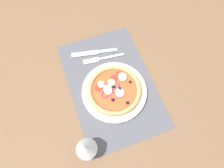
{
  "coord_description": "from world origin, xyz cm",
  "views": [
    {
      "loc": [
        -31.0,
        10.98,
        76.08
      ],
      "look_at": [
        -1.12,
        0.0,
        2.83
      ],
      "focal_mm": 32.58,
      "sensor_mm": 36.0,
      "label": 1
    }
  ],
  "objects_px": {
    "plate": "(115,91)",
    "fork": "(101,59)",
    "wine_glass": "(85,148)",
    "knife": "(94,53)",
    "pizza": "(115,89)"
  },
  "relations": [
    {
      "from": "pizza",
      "to": "wine_glass",
      "type": "bearing_deg",
      "value": 137.12
    },
    {
      "from": "knife",
      "to": "plate",
      "type": "bearing_deg",
      "value": 107.79
    },
    {
      "from": "plate",
      "to": "fork",
      "type": "distance_m",
      "value": 0.16
    },
    {
      "from": "plate",
      "to": "pizza",
      "type": "height_order",
      "value": "pizza"
    },
    {
      "from": "plate",
      "to": "wine_glass",
      "type": "distance_m",
      "value": 0.26
    },
    {
      "from": "fork",
      "to": "knife",
      "type": "height_order",
      "value": "knife"
    },
    {
      "from": "fork",
      "to": "pizza",
      "type": "bearing_deg",
      "value": 97.29
    },
    {
      "from": "plate",
      "to": "knife",
      "type": "bearing_deg",
      "value": 6.07
    },
    {
      "from": "pizza",
      "to": "fork",
      "type": "height_order",
      "value": "pizza"
    },
    {
      "from": "knife",
      "to": "wine_glass",
      "type": "distance_m",
      "value": 0.42
    },
    {
      "from": "plate",
      "to": "wine_glass",
      "type": "relative_size",
      "value": 1.72
    },
    {
      "from": "knife",
      "to": "fork",
      "type": "bearing_deg",
      "value": 128.0
    },
    {
      "from": "fork",
      "to": "wine_glass",
      "type": "bearing_deg",
      "value": 70.92
    },
    {
      "from": "wine_glass",
      "to": "plate",
      "type": "bearing_deg",
      "value": -43.07
    },
    {
      "from": "plate",
      "to": "pizza",
      "type": "xyz_separation_m",
      "value": [
        0.0,
        0.0,
        0.02
      ]
    }
  ]
}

